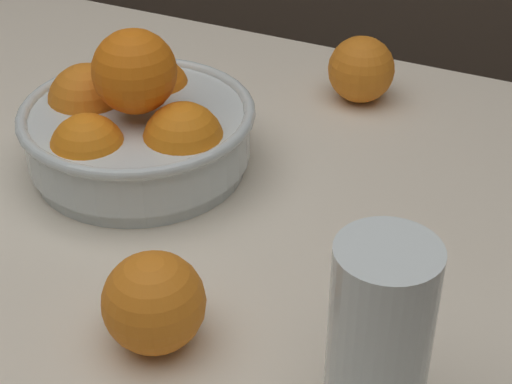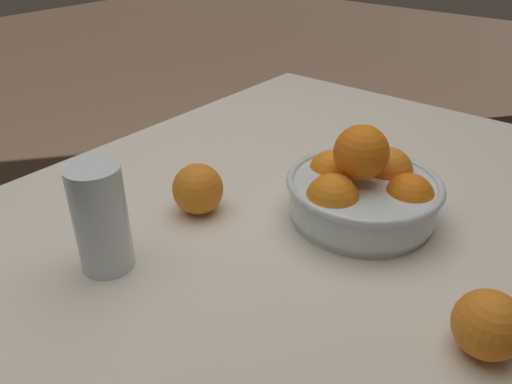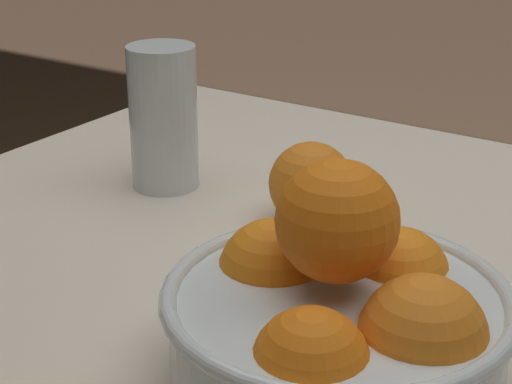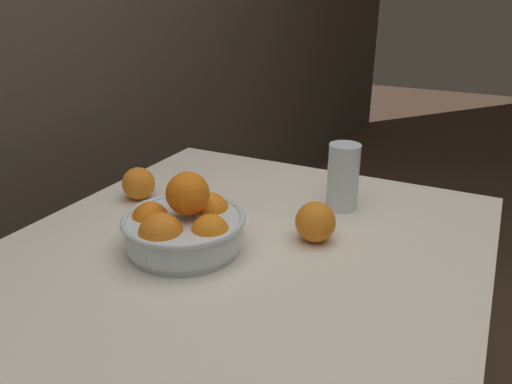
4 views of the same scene
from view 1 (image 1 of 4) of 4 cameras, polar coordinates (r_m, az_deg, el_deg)
dining_table at (r=0.90m, az=-10.81°, el=-6.15°), size 1.11×0.90×0.77m
fruit_bowl at (r=0.87m, az=-8.06°, el=4.42°), size 0.24×0.24×0.16m
juice_glass at (r=0.60m, az=8.18°, el=-10.09°), size 0.07×0.07×0.15m
orange_loose_near_bowl at (r=0.67m, az=-6.82°, el=-7.34°), size 0.08×0.08×0.08m
orange_loose_front at (r=1.01m, az=7.03°, el=8.12°), size 0.08×0.08×0.08m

